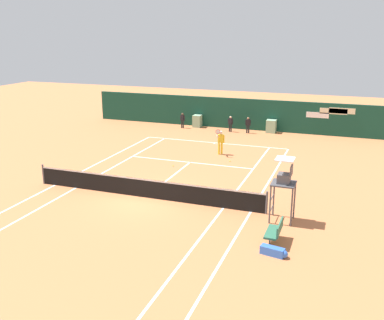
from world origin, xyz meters
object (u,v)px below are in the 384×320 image
at_px(ball_kid_right_post, 248,124).
at_px(ball_kid_left_post, 230,123).
at_px(umpire_chair, 284,181).
at_px(tennis_ball_by_sideline, 173,166).
at_px(tennis_ball_mid_court, 230,161).
at_px(player_bench, 275,230).
at_px(ball_kid_centre_post, 182,119).
at_px(equipment_bag, 275,252).
at_px(player_on_baseline, 220,140).

relative_size(ball_kid_right_post, ball_kid_left_post, 1.01).
bearing_deg(umpire_chair, tennis_ball_by_sideline, 52.28).
distance_m(ball_kid_left_post, tennis_ball_mid_court, 8.53).
height_order(player_bench, ball_kid_centre_post, ball_kid_centre_post).
xyz_separation_m(player_bench, ball_kid_left_post, (-6.76, 18.29, 0.24)).
height_order(umpire_chair, tennis_ball_by_sideline, umpire_chair).
bearing_deg(ball_kid_left_post, umpire_chair, 121.67).
height_order(player_bench, tennis_ball_by_sideline, player_bench).
distance_m(ball_kid_right_post, tennis_ball_mid_court, 8.27).
distance_m(umpire_chair, equipment_bag, 3.63).
relative_size(umpire_chair, ball_kid_left_post, 2.17).
height_order(ball_kid_right_post, ball_kid_left_post, ball_kid_right_post).
bearing_deg(tennis_ball_by_sideline, player_on_baseline, 61.53).
height_order(umpire_chair, ball_kid_left_post, umpire_chair).
xyz_separation_m(umpire_chair, ball_kid_centre_post, (-10.84, 16.13, -1.08)).
xyz_separation_m(umpire_chair, player_on_baseline, (-5.52, 9.31, -0.87)).
bearing_deg(ball_kid_left_post, ball_kid_right_post, -170.84).
bearing_deg(tennis_ball_mid_court, umpire_chair, -60.54).
distance_m(equipment_bag, tennis_ball_by_sideline, 11.82).
distance_m(player_on_baseline, ball_kid_centre_post, 8.65).
bearing_deg(ball_kid_right_post, ball_kid_left_post, -10.18).
distance_m(umpire_chair, ball_kid_left_post, 17.49).
bearing_deg(equipment_bag, umpire_chair, 94.53).
bearing_deg(ball_kid_left_post, equipment_bag, 118.90).
bearing_deg(tennis_ball_mid_court, ball_kid_right_post, 95.34).
distance_m(player_on_baseline, ball_kid_left_post, 6.92).
relative_size(player_on_baseline, ball_kid_centre_post, 1.40).
bearing_deg(tennis_ball_by_sideline, ball_kid_left_post, 85.82).
bearing_deg(equipment_bag, tennis_ball_by_sideline, 130.64).
relative_size(player_bench, ball_kid_centre_post, 0.98).
height_order(tennis_ball_mid_court, tennis_ball_by_sideline, same).
bearing_deg(umpire_chair, player_bench, -178.10).
height_order(umpire_chair, equipment_bag, umpire_chair).
bearing_deg(tennis_ball_mid_court, ball_kid_left_post, 105.08).
bearing_deg(player_bench, player_on_baseline, 26.00).
relative_size(player_on_baseline, ball_kid_right_post, 1.39).
height_order(umpire_chair, ball_kid_centre_post, umpire_chair).
relative_size(equipment_bag, ball_kid_left_post, 0.80).
distance_m(player_bench, player_on_baseline, 12.77).
xyz_separation_m(player_on_baseline, tennis_ball_by_sideline, (-1.92, -3.55, -0.92)).
xyz_separation_m(player_on_baseline, ball_kid_centre_post, (-5.32, 6.82, -0.21)).
height_order(ball_kid_right_post, tennis_ball_by_sideline, ball_kid_right_post).
height_order(player_on_baseline, tennis_ball_mid_court, player_on_baseline).
bearing_deg(ball_kid_centre_post, tennis_ball_by_sideline, 117.60).
bearing_deg(player_on_baseline, umpire_chair, 100.36).
relative_size(umpire_chair, equipment_bag, 2.70).
relative_size(player_on_baseline, ball_kid_left_post, 1.40).
relative_size(player_bench, tennis_ball_mid_court, 18.63).
bearing_deg(umpire_chair, player_on_baseline, 30.67).
height_order(umpire_chair, ball_kid_right_post, umpire_chair).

